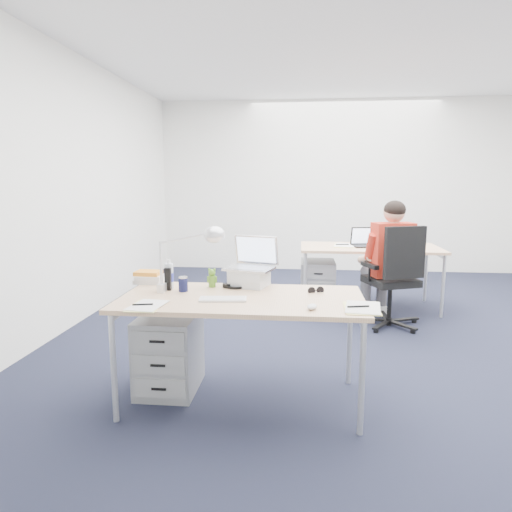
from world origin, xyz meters
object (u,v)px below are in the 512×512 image
Objects in this scene: book_stack at (149,277)px; wireless_keyboard at (223,299)px; office_chair at (392,298)px; sunglasses at (316,291)px; water_bottle at (169,274)px; seated_person at (386,262)px; dark_laptop at (367,237)px; drawer_pedestal_far at (317,284)px; cordless_phone at (168,279)px; desk_near at (242,304)px; far_cup at (410,241)px; desk_lamp at (181,258)px; drawer_pedestal_near at (169,352)px; computer_mouse at (312,307)px; bear_figurine at (212,278)px; headphones at (236,285)px; can_koozie at (183,284)px; silver_laptop at (249,262)px; desk_far at (370,250)px.

wireless_keyboard is at bearing -34.77° from book_stack.
sunglasses is (-0.83, -1.59, 0.44)m from office_chair.
water_bottle is (-0.44, 0.29, 0.10)m from wireless_keyboard.
dark_laptop is (-0.13, 0.53, 0.21)m from seated_person.
sunglasses is 2.40m from dark_laptop.
drawer_pedestal_far is 3.46× the size of cordless_phone.
desk_near is 15.11× the size of far_cup.
desk_lamp is at bearing 165.33° from sunglasses.
office_chair is 1.92× the size of drawer_pedestal_near.
seated_person is 4.27× the size of wireless_keyboard.
desk_lamp reaches higher than drawer_pedestal_near.
bear_figurine is at bearing 162.43° from computer_mouse.
drawer_pedestal_near is at bearing 166.81° from desk_near.
headphones is at bearing -106.74° from drawer_pedestal_far.
office_chair is at bearing 42.13° from sunglasses.
desk_lamp is (0.00, -0.03, 0.19)m from can_koozie.
wireless_keyboard reaches higher than drawer_pedestal_far.
dark_laptop is (1.40, 2.21, 0.05)m from bear_figurine.
drawer_pedestal_near is at bearing -144.93° from silver_laptop.
bear_figurine is at bearing 28.79° from desk_lamp.
desk_near is at bearing -103.35° from drawer_pedestal_far.
computer_mouse is (0.46, -0.25, 0.06)m from desk_near.
computer_mouse is (-0.73, -2.74, 0.06)m from desk_far.
water_bottle is at bearing 102.77° from cordless_phone.
headphones is (-1.35, -1.67, 0.11)m from seated_person.
drawer_pedestal_near is 0.68m from headphones.
office_chair is at bearing 63.90° from silver_laptop.
sunglasses is at bearing -128.56° from seated_person.
computer_mouse reaches higher than desk_far.
book_stack is at bearing -132.16° from desk_far.
desk_far is (1.19, 2.49, 0.00)m from desk_near.
seated_person is at bearing 47.11° from can_koozie.
headphones is 0.99× the size of book_stack.
computer_mouse is (0.44, -0.57, -0.16)m from silver_laptop.
drawer_pedestal_near is 2.60m from drawer_pedestal_far.
water_bottle reaches higher than can_koozie.
seated_person reaches higher than book_stack.
silver_laptop is at bearing -129.10° from dark_laptop.
can_koozie is (-0.42, 0.11, 0.10)m from desk_near.
silver_laptop is 0.59m from cordless_phone.
bear_figurine is (-0.18, -0.01, 0.05)m from headphones.
far_cup is at bearing 14.16° from desk_far.
desk_far is 3.34× the size of desk_lamp.
office_chair is 2.45m from can_koozie.
bear_figurine is (0.30, 0.07, -0.03)m from water_bottle.
silver_laptop reaches higher than drawer_pedestal_near.
far_cup is (1.21, 2.86, 0.04)m from computer_mouse.
office_chair is at bearing 53.25° from desk_near.
drawer_pedestal_far is 2.70m from wireless_keyboard.
book_stack reaches higher than wireless_keyboard.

